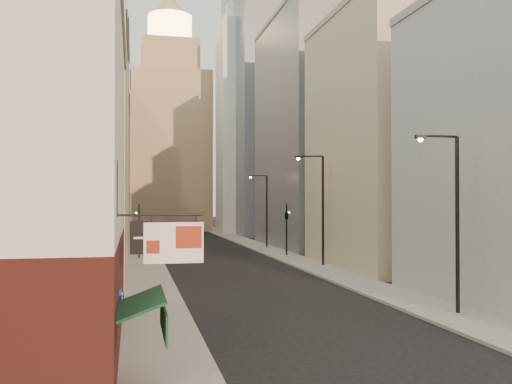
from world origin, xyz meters
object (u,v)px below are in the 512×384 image
Objects in this scene: clock_tower at (170,133)px; traffic_light_right at (287,216)px; white_tower at (244,119)px; streetlamp_mid at (320,203)px; streetlamp_far at (265,207)px; traffic_light_left at (139,221)px; streetlamp_near at (453,213)px.

traffic_light_right is at bearing -81.58° from clock_tower.
white_tower reaches higher than traffic_light_right.
streetlamp_far is (-0.39, 17.85, -0.46)m from streetlamp_mid.
traffic_light_left is at bearing -134.36° from streetlamp_far.
streetlamp_mid is (8.16, -60.81, -12.52)m from clock_tower.
clock_tower is 17.83m from white_tower.
streetlamp_far is 16.51m from traffic_light_left.
streetlamp_mid is at bearing 89.01° from streetlamp_near.
traffic_light_left is (-17.00, -37.99, -15.11)m from white_tower.
white_tower is 8.30× the size of traffic_light_right.
streetlamp_near is at bearing -92.72° from white_tower.
traffic_light_left is 13.74m from traffic_light_right.
white_tower reaches higher than streetlamp_mid.
streetlamp_near is 31.97m from traffic_light_left.
white_tower is at bearing 87.25° from streetlamp_near.
streetlamp_far is at bearing -77.80° from traffic_light_right.
streetlamp_near is 37.83m from streetlamp_far.
clock_tower is at bearing 119.25° from streetlamp_mid.
streetlamp_near is at bearing 140.54° from traffic_light_left.
streetlamp_mid is 8.69m from traffic_light_right.
white_tower is 5.10× the size of streetlamp_far.
traffic_light_right is (-0.10, 28.57, -0.87)m from streetlamp_near.
clock_tower is at bearing 95.51° from streetlamp_near.
traffic_light_left is (-6.00, -51.99, -14.14)m from clock_tower.
streetlamp_near is 1.66× the size of traffic_light_right.
streetlamp_mid reaches higher than traffic_light_right.
white_tower is 8.30× the size of traffic_light_left.
streetlamp_mid is (-2.84, -46.81, -13.49)m from white_tower.
streetlamp_mid is 16.76m from traffic_light_left.
streetlamp_near is (-3.17, -66.79, -13.87)m from white_tower.
streetlamp_far reaches higher than traffic_light_right.
streetlamp_mid is 1.79× the size of traffic_light_left.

